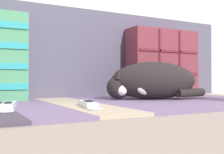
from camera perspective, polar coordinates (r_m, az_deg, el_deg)
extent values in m
cube|color=gray|center=(1.23, 3.03, -10.23)|extent=(1.70, 0.89, 0.21)
cube|color=slate|center=(1.05, -16.06, -5.71)|extent=(0.16, 0.80, 0.01)
cube|color=tan|center=(1.09, -7.62, -5.52)|extent=(0.16, 0.80, 0.01)
cube|color=slate|center=(1.16, 0.01, -5.24)|extent=(0.16, 0.80, 0.01)
cube|color=slate|center=(1.24, 6.71, -4.92)|extent=(0.16, 0.80, 0.01)
cube|color=slate|center=(1.34, 12.49, -4.59)|extent=(0.16, 0.80, 0.01)
cube|color=#423847|center=(1.45, 17.43, -4.27)|extent=(0.16, 0.80, 0.01)
cube|color=slate|center=(1.57, 21.64, -3.97)|extent=(0.16, 0.80, 0.01)
cube|color=#514C60|center=(1.56, -4.25, 4.62)|extent=(1.70, 0.14, 0.46)
cube|color=brown|center=(1.63, 10.23, 2.83)|extent=(0.42, 0.13, 0.37)
cube|color=maroon|center=(1.57, 11.75, 0.72)|extent=(0.40, 0.01, 0.01)
cube|color=maroon|center=(1.53, 9.74, 3.04)|extent=(0.01, 0.01, 0.36)
cube|color=maroon|center=(1.58, 11.74, 5.17)|extent=(0.40, 0.01, 0.01)
cube|color=maroon|center=(1.62, 13.65, 2.86)|extent=(0.01, 0.01, 0.36)
ellipsoid|color=black|center=(1.30, 8.49, -0.72)|extent=(0.43, 0.30, 0.17)
sphere|color=black|center=(1.26, 1.22, -2.16)|extent=(0.10, 0.10, 0.10)
sphere|color=white|center=(1.24, 1.86, -2.55)|extent=(0.06, 0.06, 0.06)
ellipsoid|color=white|center=(1.25, 7.26, -1.91)|extent=(0.12, 0.04, 0.08)
cylinder|color=black|center=(1.34, 15.64, -3.08)|extent=(0.18, 0.07, 0.04)
cone|color=black|center=(1.24, 1.45, 0.50)|extent=(0.04, 0.04, 0.04)
cone|color=black|center=(1.29, 1.01, 0.45)|extent=(0.04, 0.04, 0.04)
cube|color=white|center=(0.94, -5.00, -5.47)|extent=(0.06, 0.16, 0.02)
cube|color=black|center=(0.93, -4.84, -4.88)|extent=(0.03, 0.06, 0.00)
cube|color=black|center=(1.01, -5.94, -5.11)|extent=(0.03, 0.01, 0.02)
torus|color=silver|center=(0.84, -3.48, -6.48)|extent=(0.06, 0.06, 0.01)
cube|color=white|center=(0.93, -20.27, -5.47)|extent=(0.07, 0.16, 0.02)
cube|color=black|center=(0.92, -20.34, -4.88)|extent=(0.03, 0.06, 0.00)
cube|color=black|center=(1.01, -19.90, -5.11)|extent=(0.03, 0.01, 0.02)
torus|color=silver|center=(0.83, -20.88, -6.51)|extent=(0.06, 0.06, 0.01)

